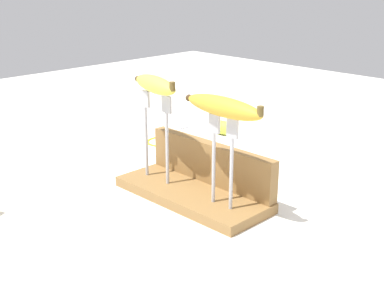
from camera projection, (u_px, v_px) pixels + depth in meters
name	position (u px, v px, depth m)	size (l,w,h in m)	color
ground_plane	(192.00, 199.00, 1.11)	(3.00, 3.00, 0.00)	white
wooden_board	(192.00, 194.00, 1.10)	(0.34, 0.14, 0.02)	olive
board_backstop	(211.00, 163.00, 1.12)	(0.33, 0.03, 0.09)	olive
fork_stand_left	(156.00, 129.00, 1.12)	(0.09, 0.01, 0.19)	#B2B2B7
fork_stand_right	(223.00, 153.00, 0.99)	(0.07, 0.01, 0.18)	#B2B2B7
banana_raised_left	(155.00, 84.00, 1.09)	(0.16, 0.07, 0.04)	#DBD147
banana_raised_right	(224.00, 107.00, 0.96)	(0.19, 0.05, 0.04)	gold
fork_fallen_near	(177.00, 122.00, 1.65)	(0.17, 0.08, 0.01)	#B2B2B7
banana_chunk_far	(225.00, 128.00, 1.53)	(0.05, 0.05, 0.04)	#B2C138
wire_coil	(162.00, 141.00, 1.47)	(0.09, 0.09, 0.01)	gold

